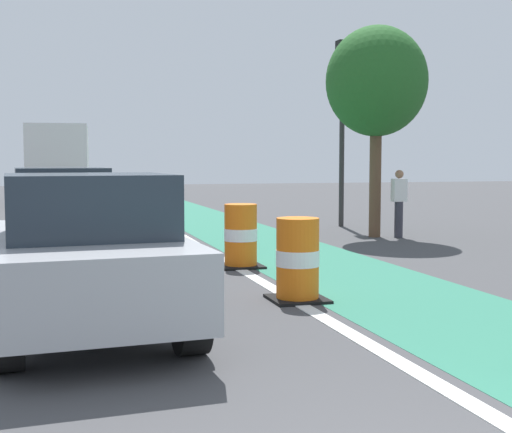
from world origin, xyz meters
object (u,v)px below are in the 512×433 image
(street_tree_sidewalk, at_px, (377,83))
(parked_sedan_second, at_px, (61,214))
(traffic_light_corner, at_px, (343,100))
(traffic_barrel_front, at_px, (298,260))
(delivery_truck_down_block, at_px, (61,160))
(parked_sedan_nearest, at_px, (87,255))
(traffic_barrel_mid, at_px, (241,236))
(pedestrian_crossing, at_px, (399,201))

(street_tree_sidewalk, bearing_deg, parked_sedan_second, -167.14)
(parked_sedan_second, xyz_separation_m, traffic_light_corner, (7.57, 4.40, 2.67))
(traffic_barrel_front, height_order, street_tree_sidewalk, street_tree_sidewalk)
(traffic_barrel_front, height_order, traffic_light_corner, traffic_light_corner)
(delivery_truck_down_block, bearing_deg, parked_sedan_second, -90.64)
(traffic_barrel_front, bearing_deg, street_tree_sidewalk, 57.14)
(parked_sedan_nearest, bearing_deg, delivery_truck_down_block, 89.98)
(parked_sedan_nearest, distance_m, traffic_barrel_mid, 4.85)
(delivery_truck_down_block, height_order, pedestrian_crossing, delivery_truck_down_block)
(parked_sedan_nearest, bearing_deg, traffic_barrel_front, 19.75)
(parked_sedan_second, relative_size, delivery_truck_down_block, 0.54)
(pedestrian_crossing, xyz_separation_m, street_tree_sidewalk, (-0.48, 0.30, 2.80))
(traffic_barrel_front, bearing_deg, parked_sedan_second, 119.94)
(pedestrian_crossing, bearing_deg, traffic_light_corner, 93.21)
(traffic_light_corner, xyz_separation_m, pedestrian_crossing, (0.17, -3.05, -2.64))
(delivery_truck_down_block, bearing_deg, traffic_light_corner, -60.72)
(traffic_barrel_front, relative_size, traffic_barrel_mid, 1.00)
(traffic_barrel_front, bearing_deg, parked_sedan_nearest, -160.25)
(traffic_barrel_mid, relative_size, pedestrian_crossing, 0.68)
(traffic_barrel_mid, height_order, traffic_light_corner, traffic_light_corner)
(parked_sedan_nearest, bearing_deg, traffic_light_corner, 54.78)
(parked_sedan_nearest, xyz_separation_m, street_tree_sidewalk, (7.07, 7.70, 2.83))
(parked_sedan_nearest, relative_size, delivery_truck_down_block, 0.54)
(traffic_barrel_mid, height_order, pedestrian_crossing, pedestrian_crossing)
(parked_sedan_second, distance_m, traffic_barrel_front, 5.85)
(delivery_truck_down_block, xyz_separation_m, traffic_light_corner, (7.37, -13.14, 1.65))
(delivery_truck_down_block, relative_size, pedestrian_crossing, 4.79)
(traffic_barrel_front, relative_size, traffic_light_corner, 0.21)
(parked_sedan_second, xyz_separation_m, street_tree_sidewalk, (7.26, 1.66, 2.83))
(parked_sedan_second, height_order, traffic_barrel_front, parked_sedan_second)
(traffic_barrel_front, xyz_separation_m, traffic_light_corner, (4.65, 9.47, 2.97))
(traffic_barrel_mid, bearing_deg, traffic_light_corner, 54.45)
(parked_sedan_nearest, distance_m, pedestrian_crossing, 10.57)
(traffic_light_corner, bearing_deg, street_tree_sidewalk, -96.39)
(street_tree_sidewalk, bearing_deg, traffic_barrel_mid, -139.23)
(traffic_barrel_mid, xyz_separation_m, street_tree_sidewalk, (4.31, 3.72, 3.14))
(parked_sedan_nearest, relative_size, pedestrian_crossing, 2.61)
(traffic_barrel_front, xyz_separation_m, pedestrian_crossing, (4.82, 6.42, 0.33))
(parked_sedan_second, bearing_deg, pedestrian_crossing, 9.94)
(traffic_barrel_front, bearing_deg, traffic_barrel_mid, 89.49)
(traffic_light_corner, distance_m, street_tree_sidewalk, 2.77)
(pedestrian_crossing, bearing_deg, street_tree_sidewalk, 147.87)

